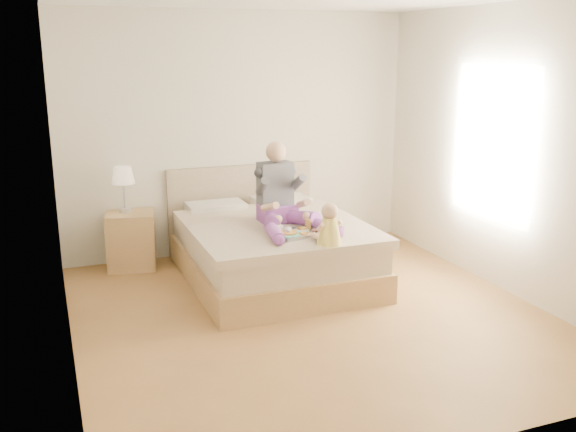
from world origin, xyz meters
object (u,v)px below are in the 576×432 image
object	(u,v)px
adult	(282,200)
baby	(329,227)
nightstand	(131,240)
bed	(270,247)
tray	(296,232)

from	to	relation	value
adult	baby	xyz separation A→B (m)	(0.15, -0.77, -0.09)
nightstand	baby	world-z (taller)	baby
adult	baby	size ratio (longest dim) A/B	2.66
bed	baby	world-z (taller)	bed
nightstand	tray	size ratio (longest dim) A/B	1.27
nightstand	baby	bearing A→B (deg)	-39.31
nightstand	tray	bearing A→B (deg)	-35.84
bed	baby	distance (m)	1.10
tray	baby	distance (m)	0.43
nightstand	tray	xyz separation A→B (m)	(1.33, -1.41, 0.33)
baby	bed	bearing A→B (deg)	88.79
nightstand	baby	size ratio (longest dim) A/B	1.63
bed	adult	distance (m)	0.58
bed	adult	bearing A→B (deg)	-76.98
nightstand	baby	distance (m)	2.37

